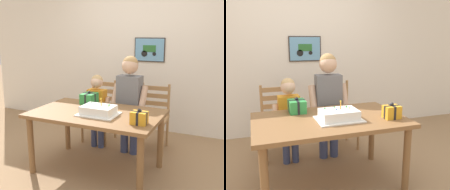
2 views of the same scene
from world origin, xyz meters
The scene contains 10 objects.
ground_plane centered at (0.00, 0.00, 0.00)m, with size 20.00×20.00×0.00m, color #997551.
back_wall centered at (0.00, 1.71, 1.30)m, with size 6.40×0.11×2.60m.
dining_table centered at (0.00, 0.00, 0.64)m, with size 1.50×0.92×0.73m.
birthday_cake centered at (0.07, -0.08, 0.78)m, with size 0.44×0.34×0.19m.
gift_box_red_large centered at (-0.27, 0.31, 0.80)m, with size 0.18×0.21×0.17m.
gift_box_beside_cake centered at (0.59, -0.20, 0.79)m, with size 0.17×0.13×0.16m.
chair_left centered at (-0.42, 0.91, 0.47)m, with size 0.43×0.43×0.92m.
chair_right centered at (0.42, 0.91, 0.47)m, with size 0.45×0.45×0.92m.
child_older centered at (0.17, 0.61, 0.81)m, with size 0.49×0.28×1.34m.
child_younger centered at (-0.32, 0.61, 0.64)m, with size 0.38×0.22×1.06m.
Camera 2 is at (-0.70, -2.30, 1.49)m, focal length 40.28 mm.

